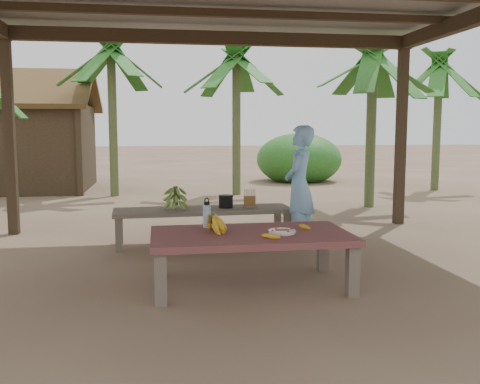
{
  "coord_description": "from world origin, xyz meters",
  "views": [
    {
      "loc": [
        -0.8,
        -5.33,
        1.44
      ],
      "look_at": [
        0.0,
        0.02,
        0.8
      ],
      "focal_mm": 40.0,
      "sensor_mm": 36.0,
      "label": 1
    }
  ],
  "objects": [
    {
      "name": "ground",
      "position": [
        0.0,
        0.0,
        0.0
      ],
      "size": [
        80.0,
        80.0,
        0.0
      ],
      "primitive_type": "plane",
      "color": "brown",
      "rests_on": "ground"
    },
    {
      "name": "work_table",
      "position": [
        0.01,
        -0.61,
        0.43
      ],
      "size": [
        1.81,
        1.01,
        0.5
      ],
      "rotation": [
        0.0,
        0.0,
        0.01
      ],
      "color": "brown",
      "rests_on": "ground"
    },
    {
      "name": "bench",
      "position": [
        -0.28,
        1.27,
        0.39
      ],
      "size": [
        2.23,
        0.71,
        0.45
      ],
      "rotation": [
        0.0,
        0.0,
        0.05
      ],
      "color": "brown",
      "rests_on": "ground"
    },
    {
      "name": "ripe_banana_bunch",
      "position": [
        -0.36,
        -0.55,
        0.59
      ],
      "size": [
        0.33,
        0.3,
        0.17
      ],
      "primitive_type": null,
      "rotation": [
        0.0,
        0.0,
        0.22
      ],
      "color": "gold",
      "rests_on": "work_table"
    },
    {
      "name": "plate",
      "position": [
        0.28,
        -0.7,
        0.52
      ],
      "size": [
        0.25,
        0.25,
        0.04
      ],
      "color": "white",
      "rests_on": "work_table"
    },
    {
      "name": "loose_banana_front",
      "position": [
        0.13,
        -0.9,
        0.52
      ],
      "size": [
        0.17,
        0.08,
        0.04
      ],
      "primitive_type": "ellipsoid",
      "rotation": [
        0.0,
        0.0,
        1.36
      ],
      "color": "gold",
      "rests_on": "work_table"
    },
    {
      "name": "loose_banana_side",
      "position": [
        0.54,
        -0.52,
        0.52
      ],
      "size": [
        0.12,
        0.13,
        0.04
      ],
      "primitive_type": "ellipsoid",
      "rotation": [
        0.0,
        0.0,
        0.71
      ],
      "color": "gold",
      "rests_on": "work_table"
    },
    {
      "name": "water_flask",
      "position": [
        -0.36,
        -0.29,
        0.62
      ],
      "size": [
        0.08,
        0.08,
        0.29
      ],
      "color": "#3E8DC2",
      "rests_on": "work_table"
    },
    {
      "name": "green_banana_stalk",
      "position": [
        -0.61,
        1.25,
        0.6
      ],
      "size": [
        0.28,
        0.28,
        0.3
      ],
      "primitive_type": null,
      "rotation": [
        0.0,
        0.0,
        0.05
      ],
      "color": "#598C2D",
      "rests_on": "bench"
    },
    {
      "name": "cooking_pot",
      "position": [
        0.02,
        1.3,
        0.53
      ],
      "size": [
        0.18,
        0.18,
        0.15
      ],
      "primitive_type": "cylinder",
      "color": "black",
      "rests_on": "bench"
    },
    {
      "name": "skewer_rack",
      "position": [
        0.31,
        1.25,
        0.57
      ],
      "size": [
        0.18,
        0.09,
        0.24
      ],
      "primitive_type": null,
      "rotation": [
        0.0,
        0.0,
        0.05
      ],
      "color": "#A57F47",
      "rests_on": "bench"
    },
    {
      "name": "woman",
      "position": [
        0.9,
        1.05,
        0.74
      ],
      "size": [
        0.58,
        0.65,
        1.48
      ],
      "primitive_type": "imported",
      "rotation": [
        0.0,
        0.0,
        -2.09
      ],
      "color": "#7CB6EA",
      "rests_on": "ground"
    },
    {
      "name": "hut",
      "position": [
        -4.5,
        8.0,
        1.1
      ],
      "size": [
        4.4,
        3.43,
        2.85
      ],
      "color": "black",
      "rests_on": "ground"
    },
    {
      "name": "banana_plant_ne",
      "position": [
        3.03,
        4.03,
        2.5
      ],
      "size": [
        1.8,
        1.8,
        2.98
      ],
      "color": "#596638",
      "rests_on": "ground"
    },
    {
      "name": "banana_plant_n",
      "position": [
        0.86,
        6.22,
        2.72
      ],
      "size": [
        1.8,
        1.8,
        3.21
      ],
      "color": "#596638",
      "rests_on": "ground"
    },
    {
      "name": "banana_plant_nw",
      "position": [
        -1.77,
        6.37,
        2.85
      ],
      "size": [
        1.8,
        1.8,
        3.34
      ],
      "color": "#596638",
      "rests_on": "ground"
    },
    {
      "name": "banana_plant_far",
      "position": [
        5.61,
        6.39,
        2.64
      ],
      "size": [
        1.8,
        1.8,
        3.13
      ],
      "color": "#596638",
      "rests_on": "ground"
    }
  ]
}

